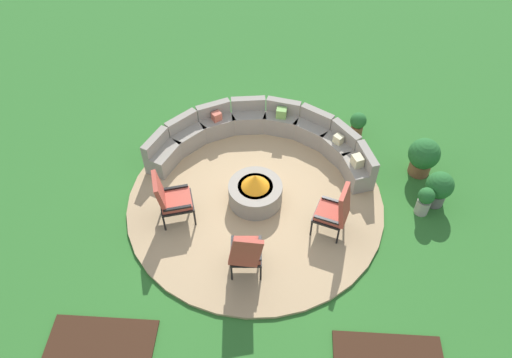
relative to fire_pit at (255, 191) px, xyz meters
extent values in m
plane|color=#2D6B28|center=(0.00, 0.00, -0.33)|extent=(24.00, 24.00, 0.00)
cylinder|color=tan|center=(0.00, 0.00, -0.30)|extent=(4.92, 4.92, 0.06)
cube|color=#382114|center=(-2.22, -3.15, -0.31)|extent=(1.67, 1.14, 0.04)
cylinder|color=gray|center=(0.00, 0.00, -0.06)|extent=(1.02, 1.02, 0.42)
cylinder|color=black|center=(0.00, 0.00, 0.12)|extent=(0.67, 0.67, 0.06)
cone|color=orange|center=(0.00, 0.00, 0.29)|extent=(0.53, 0.53, 0.28)
cube|color=gray|center=(1.98, 0.67, -0.05)|extent=(0.66, 0.84, 0.43)
cube|color=gray|center=(2.11, 0.72, 0.31)|extent=(0.39, 0.74, 0.28)
cube|color=gray|center=(1.64, 1.30, -0.05)|extent=(0.81, 0.85, 0.43)
cube|color=gray|center=(1.75, 1.39, 0.31)|extent=(0.58, 0.67, 0.28)
cube|color=gray|center=(1.10, 1.77, -0.05)|extent=(0.86, 0.77, 0.43)
cube|color=gray|center=(1.18, 1.90, 0.31)|extent=(0.71, 0.52, 0.28)
cube|color=gray|center=(0.44, 2.04, -0.05)|extent=(0.81, 0.59, 0.43)
cube|color=gray|center=(0.47, 2.18, 0.31)|extent=(0.75, 0.31, 0.28)
cube|color=gray|center=(-0.27, 2.07, -0.05)|extent=(0.78, 0.54, 0.43)
cube|color=gray|center=(-0.29, 2.21, 0.31)|extent=(0.75, 0.25, 0.28)
cube|color=gray|center=(-0.95, 1.86, -0.05)|extent=(0.86, 0.74, 0.43)
cube|color=gray|center=(-1.02, 1.99, 0.31)|extent=(0.72, 0.48, 0.28)
cube|color=gray|center=(-1.52, 1.43, -0.05)|extent=(0.83, 0.84, 0.43)
cube|color=gray|center=(-1.63, 1.52, 0.31)|extent=(0.62, 0.64, 0.28)
cube|color=gray|center=(-1.92, 0.83, -0.05)|extent=(0.70, 0.85, 0.43)
cube|color=gray|center=(-2.05, 0.89, 0.31)|extent=(0.44, 0.74, 0.28)
cube|color=#70A34C|center=(0.43, 1.99, 0.27)|extent=(0.23, 0.20, 0.21)
cube|color=#BC5B47|center=(-0.93, 1.81, 0.26)|extent=(0.24, 0.24, 0.18)
cube|color=beige|center=(1.93, 0.65, 0.27)|extent=(0.26, 0.27, 0.22)
cube|color=beige|center=(1.60, 1.27, 0.25)|extent=(0.23, 0.23, 0.18)
cylinder|color=black|center=(-1.21, -0.16, -0.08)|extent=(0.04, 0.04, 0.38)
cylinder|color=black|center=(-1.07, -0.65, -0.08)|extent=(0.04, 0.04, 0.38)
cylinder|color=black|center=(-1.75, -0.31, -0.08)|extent=(0.04, 0.04, 0.38)
cylinder|color=black|center=(-1.60, -0.81, -0.08)|extent=(0.04, 0.04, 0.38)
cube|color=black|center=(-1.41, -0.48, 0.14)|extent=(0.72, 0.70, 0.05)
cube|color=#B24738|center=(-1.41, -0.48, 0.21)|extent=(0.67, 0.64, 0.09)
cube|color=#B24738|center=(-1.65, -0.55, 0.49)|extent=(0.30, 0.56, 0.69)
cube|color=black|center=(-1.48, -0.25, 0.27)|extent=(0.50, 0.19, 0.04)
cube|color=black|center=(-1.34, -0.72, 0.27)|extent=(0.50, 0.19, 0.04)
cylinder|color=black|center=(-0.32, -1.24, -0.08)|extent=(0.04, 0.04, 0.38)
cylinder|color=black|center=(0.17, -1.21, -0.08)|extent=(0.04, 0.04, 0.38)
cylinder|color=black|center=(-0.29, -1.77, -0.08)|extent=(0.04, 0.04, 0.38)
cylinder|color=black|center=(0.20, -1.74, -0.08)|extent=(0.04, 0.04, 0.38)
cube|color=black|center=(-0.06, -1.49, 0.14)|extent=(0.56, 0.60, 0.05)
cube|color=#B24738|center=(-0.06, -1.49, 0.21)|extent=(0.51, 0.55, 0.09)
cube|color=#B24738|center=(-0.05, -1.73, 0.49)|extent=(0.59, 0.12, 0.74)
cube|color=black|center=(-0.29, -1.50, 0.27)|extent=(0.08, 0.49, 0.04)
cube|color=black|center=(0.17, -1.47, 0.27)|extent=(0.08, 0.49, 0.04)
cylinder|color=black|center=(1.05, -0.75, -0.08)|extent=(0.04, 0.04, 0.38)
cylinder|color=black|center=(1.21, -0.28, -0.08)|extent=(0.04, 0.04, 0.38)
cylinder|color=black|center=(1.52, -0.91, -0.08)|extent=(0.04, 0.04, 0.38)
cylinder|color=black|center=(1.67, -0.44, -0.08)|extent=(0.04, 0.04, 0.38)
cube|color=black|center=(1.36, -0.60, 0.14)|extent=(0.67, 0.67, 0.05)
cube|color=#B24738|center=(1.36, -0.60, 0.21)|extent=(0.61, 0.62, 0.09)
cube|color=#B24738|center=(1.58, -0.67, 0.51)|extent=(0.31, 0.55, 0.71)
cube|color=black|center=(1.29, -0.82, 0.27)|extent=(0.44, 0.19, 0.04)
cube|color=black|center=(1.44, -0.37, 0.27)|extent=(0.44, 0.19, 0.04)
cylinder|color=brown|center=(2.08, 2.05, -0.19)|extent=(0.26, 0.26, 0.28)
sphere|color=#236028|center=(2.08, 2.05, 0.09)|extent=(0.35, 0.35, 0.35)
cylinder|color=#A89E8E|center=(3.16, -0.04, -0.16)|extent=(0.26, 0.26, 0.33)
sphere|color=#236028|center=(3.16, -0.04, 0.14)|extent=(0.31, 0.31, 0.31)
cylinder|color=#605B56|center=(3.45, 0.22, -0.18)|extent=(0.37, 0.37, 0.29)
sphere|color=#236028|center=(3.45, 0.22, 0.17)|extent=(0.52, 0.52, 0.52)
sphere|color=#E55638|center=(3.50, 0.22, 0.26)|extent=(0.17, 0.17, 0.17)
cylinder|color=brown|center=(3.28, 1.01, -0.18)|extent=(0.43, 0.43, 0.29)
sphere|color=#236028|center=(3.28, 1.01, 0.20)|extent=(0.62, 0.62, 0.62)
sphere|color=#DB337A|center=(3.34, 1.01, 0.30)|extent=(0.19, 0.19, 0.19)
camera|label=1|loc=(0.39, -6.17, 7.13)|focal=34.98mm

